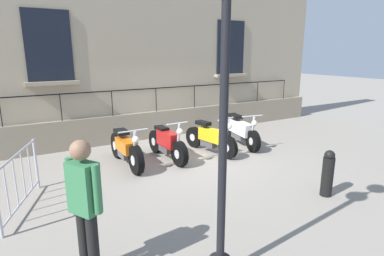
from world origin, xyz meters
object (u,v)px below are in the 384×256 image
object	(u,v)px
motorcycle_yellow	(210,138)
crowd_barrier	(20,180)
lamppost	(225,45)
pedestrian_walking	(85,202)
motorcycle_orange	(126,149)
motorcycle_red	(167,144)
bollard	(328,173)
motorcycle_white	(240,131)

from	to	relation	value
motorcycle_yellow	crowd_barrier	xyz separation A→B (m)	(1.01, -4.70, 0.15)
lamppost	pedestrian_walking	bearing A→B (deg)	-119.84
motorcycle_orange	motorcycle_red	xyz separation A→B (m)	(0.09, 1.09, 0.01)
motorcycle_orange	lamppost	world-z (taller)	lamppost
lamppost	crowd_barrier	bearing A→B (deg)	-147.08
bollard	lamppost	bearing A→B (deg)	-75.65
motorcycle_yellow	motorcycle_red	bearing A→B (deg)	-95.98
motorcycle_orange	bollard	bearing A→B (deg)	38.02
crowd_barrier	motorcycle_white	bearing A→B (deg)	101.53
motorcycle_red	motorcycle_white	size ratio (longest dim) A/B	0.91
motorcycle_red	motorcycle_yellow	distance (m)	1.28
motorcycle_white	lamppost	xyz separation A→B (m)	(4.39, -3.86, 2.39)
motorcycle_orange	bollard	world-z (taller)	motorcycle_orange
bollard	motorcycle_white	bearing A→B (deg)	168.19
motorcycle_white	crowd_barrier	world-z (taller)	crowd_barrier
lamppost	bollard	size ratio (longest dim) A/B	4.26
motorcycle_orange	crowd_barrier	world-z (taller)	crowd_barrier
motorcycle_yellow	crowd_barrier	bearing A→B (deg)	-77.91
bollard	pedestrian_walking	size ratio (longest dim) A/B	0.52
bollard	pedestrian_walking	distance (m)	4.55
motorcycle_orange	bollard	size ratio (longest dim) A/B	2.19
motorcycle_white	crowd_barrier	bearing A→B (deg)	-78.47
motorcycle_white	bollard	distance (m)	3.67
motorcycle_yellow	pedestrian_walking	bearing A→B (deg)	-50.11
motorcycle_orange	motorcycle_red	distance (m)	1.09
lamppost	pedestrian_walking	xyz separation A→B (m)	(-0.81, -1.41, -1.80)
motorcycle_red	motorcycle_orange	bearing A→B (deg)	-94.53
motorcycle_white	lamppost	world-z (taller)	lamppost
motorcycle_orange	motorcycle_yellow	xyz separation A→B (m)	(0.22, 2.36, -0.00)
motorcycle_red	lamppost	size ratio (longest dim) A/B	0.49
motorcycle_red	motorcycle_white	distance (m)	2.49
motorcycle_red	pedestrian_walking	size ratio (longest dim) A/B	1.09
motorcycle_yellow	pedestrian_walking	distance (m)	5.31
lamppost	motorcycle_white	bearing A→B (deg)	138.68
motorcycle_white	crowd_barrier	size ratio (longest dim) A/B	1.22
motorcycle_red	crowd_barrier	distance (m)	3.62
motorcycle_orange	motorcycle_yellow	world-z (taller)	motorcycle_yellow
pedestrian_walking	crowd_barrier	bearing A→B (deg)	-164.62
motorcycle_orange	crowd_barrier	size ratio (longest dim) A/B	1.16
motorcycle_red	motorcycle_white	xyz separation A→B (m)	(-0.07, 2.49, 0.01)
motorcycle_white	pedestrian_walking	bearing A→B (deg)	-55.77
motorcycle_yellow	motorcycle_white	size ratio (longest dim) A/B	0.92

